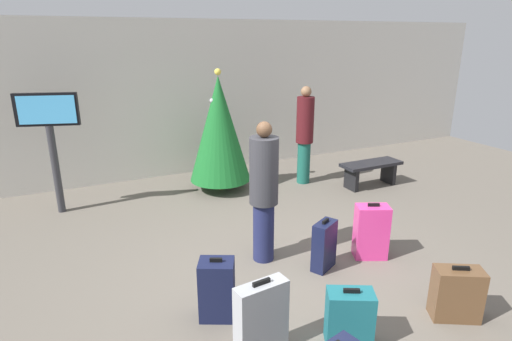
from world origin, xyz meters
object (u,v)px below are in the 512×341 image
Objects in this scene: suitcase_3 at (324,246)px; suitcase_4 at (349,318)px; suitcase_5 at (457,294)px; suitcase_0 at (371,232)px; waiting_bench at (371,169)px; suitcase_1 at (217,289)px; suitcase_2 at (261,318)px; holiday_tree at (219,129)px; traveller_0 at (305,133)px; traveller_1 at (264,190)px; flight_info_kiosk at (50,130)px.

suitcase_3 is 1.12× the size of suitcase_4.
suitcase_0 is at bearing 88.17° from suitcase_5.
suitcase_1 is at bearing -148.79° from waiting_bench.
suitcase_5 is (-1.87, -3.55, -0.07)m from waiting_bench.
suitcase_4 is at bearing 172.38° from suitcase_5.
waiting_bench is 5.00m from suitcase_2.
suitcase_0 is at bearing -75.15° from holiday_tree.
suitcase_2 is 1.67m from suitcase_3.
traveller_0 is at bearing 53.78° from suitcase_2.
suitcase_2 is at bearing -155.14° from suitcase_0.
holiday_tree is 3.01m from waiting_bench.
holiday_tree is 4.79m from suitcase_5.
suitcase_0 reaches higher than waiting_bench.
suitcase_4 is (0.02, -1.77, -0.69)m from traveller_1.
suitcase_0 is at bearing -1.17° from suitcase_3.
waiting_bench is at bearing 27.31° from traveller_1.
suitcase_5 is (2.03, -0.42, -0.08)m from suitcase_2.
suitcase_1 reaches higher than suitcase_3.
suitcase_0 is 2.29m from suitcase_2.
traveller_1 is 3.06× the size of suitcase_5.
suitcase_1 is at bearing -133.20° from traveller_0.
flight_info_kiosk is 2.95× the size of suitcase_3.
traveller_0 is 3.33m from suitcase_3.
holiday_tree is 4.58m from suitcase_4.
suitcase_2 reaches higher than suitcase_4.
suitcase_4 is (-1.28, -1.22, -0.08)m from suitcase_0.
flight_info_kiosk is at bearing 173.72° from traveller_0.
suitcase_1 is at bearing 105.95° from suitcase_2.
holiday_tree is 3.29× the size of suitcase_1.
traveller_1 is at bearing 62.82° from suitcase_2.
waiting_bench is at bearing -22.02° from holiday_tree.
suitcase_2 is at bearing -106.06° from holiday_tree.
traveller_1 is at bearing 156.79° from suitcase_0.
waiting_bench is at bearing -35.16° from traveller_0.
suitcase_4 is (0.80, -0.25, -0.08)m from suitcase_2.
holiday_tree is 1.67m from traveller_0.
suitcase_0 is (0.86, -3.26, -0.81)m from holiday_tree.
waiting_bench is 2.83m from suitcase_0.
suitcase_1 is 1.03× the size of suitcase_3.
holiday_tree is at bearing 84.71° from suitcase_4.
suitcase_5 reaches higher than suitcase_4.
suitcase_3 reaches higher than waiting_bench.
suitcase_0 is (3.65, -3.40, -1.03)m from flight_info_kiosk.
suitcase_3 is at bearing -117.09° from traveller_0.
traveller_0 is 2.85× the size of suitcase_3.
suitcase_3 reaches higher than suitcase_5.
suitcase_1 is at bearing 137.39° from suitcase_4.
suitcase_4 is at bearing -136.38° from suitcase_0.
suitcase_0 is 2.29m from suitcase_1.
suitcase_3 is (1.54, 0.32, -0.01)m from suitcase_1.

